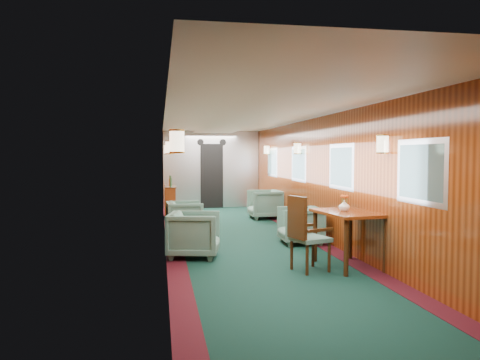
# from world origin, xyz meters

# --- Properties ---
(room) EXTENTS (12.00, 12.10, 2.40)m
(room) POSITION_xyz_m (0.00, 0.00, 1.63)
(room) COLOR #0C2D24
(room) RESTS_ON ground
(bulkhead) EXTENTS (2.98, 0.17, 2.39)m
(bulkhead) POSITION_xyz_m (0.00, 5.91, 1.18)
(bulkhead) COLOR silver
(bulkhead) RESTS_ON ground
(windows_right) EXTENTS (0.02, 8.60, 0.80)m
(windows_right) POSITION_xyz_m (1.49, 0.25, 1.45)
(windows_right) COLOR silver
(windows_right) RESTS_ON ground
(wall_sconces) EXTENTS (2.97, 7.97, 0.25)m
(wall_sconces) POSITION_xyz_m (0.00, 0.57, 1.79)
(wall_sconces) COLOR #FFF0C6
(wall_sconces) RESTS_ON ground
(dining_table) EXTENTS (0.90, 1.19, 0.82)m
(dining_table) POSITION_xyz_m (1.15, -2.18, 0.69)
(dining_table) COLOR maroon
(dining_table) RESTS_ON ground
(side_chair) EXTENTS (0.60, 0.61, 1.08)m
(side_chair) POSITION_xyz_m (0.42, -2.34, 0.58)
(side_chair) COLOR #1F4942
(side_chair) RESTS_ON ground
(credenza) EXTENTS (0.29, 0.93, 1.11)m
(credenza) POSITION_xyz_m (-1.34, 3.71, 0.43)
(credenza) COLOR maroon
(credenza) RESTS_ON ground
(flower_vase) EXTENTS (0.19, 0.19, 0.16)m
(flower_vase) POSITION_xyz_m (1.09, -2.13, 0.91)
(flower_vase) COLOR white
(flower_vase) RESTS_ON dining_table
(armchair_left_near) EXTENTS (0.95, 0.93, 0.74)m
(armchair_left_near) POSITION_xyz_m (-1.05, -1.12, 0.37)
(armchair_left_near) COLOR #1F4942
(armchair_left_near) RESTS_ON ground
(armchair_left_far) EXTENTS (0.78, 0.76, 0.68)m
(armchair_left_far) POSITION_xyz_m (-1.08, 1.27, 0.34)
(armchair_left_far) COLOR #1F4942
(armchair_left_far) RESTS_ON ground
(armchair_right_near) EXTENTS (0.78, 0.76, 0.69)m
(armchair_right_near) POSITION_xyz_m (0.98, -0.31, 0.35)
(armchair_right_near) COLOR #1F4942
(armchair_right_near) RESTS_ON ground
(armchair_right_far) EXTENTS (0.85, 0.82, 0.75)m
(armchair_right_far) POSITION_xyz_m (1.09, 3.17, 0.38)
(armchair_right_far) COLOR #1F4942
(armchair_right_far) RESTS_ON ground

